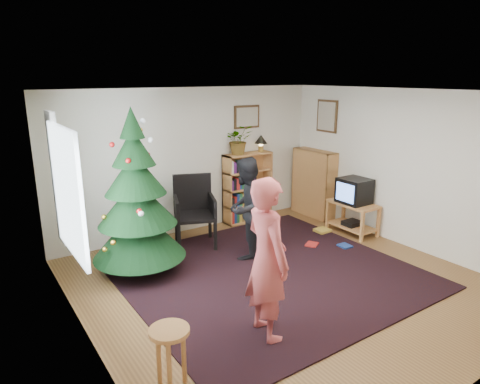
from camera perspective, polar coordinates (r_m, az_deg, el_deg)
floor at (r=5.92m, az=5.51°, el=-11.83°), size 5.00×5.00×0.00m
ceiling at (r=5.27m, az=6.22°, el=13.13°), size 5.00×5.00×0.00m
wall_back at (r=7.50m, az=-6.47°, el=4.14°), size 5.00×0.02×2.50m
wall_left at (r=4.37m, az=-20.35°, el=-4.98°), size 0.02×5.00×2.50m
wall_right at (r=7.28m, az=21.18°, el=2.86°), size 0.02×5.00×2.50m
rug at (r=6.12m, az=3.70°, el=-10.71°), size 3.80×3.60×0.02m
window_pane at (r=4.87m, az=-22.03°, el=-0.03°), size 0.04×1.20×1.40m
curtain at (r=5.55m, az=-23.21°, el=1.63°), size 0.06×0.35×1.60m
picture_back at (r=7.97m, az=0.91°, el=9.99°), size 0.55×0.03×0.42m
picture_right at (r=8.27m, az=11.53°, el=9.88°), size 0.03×0.50×0.60m
christmas_tree at (r=5.97m, az=-13.57°, el=-1.95°), size 1.28×1.28×2.31m
bookshelf_back at (r=8.04m, az=1.02°, el=0.73°), size 0.95×0.30×1.30m
bookshelf_right at (r=8.48m, az=9.82°, el=1.27°), size 0.30×0.95×1.30m
tv_stand at (r=7.75m, az=14.77°, el=-3.01°), size 0.47×0.85×0.55m
crt_tv at (r=7.62m, az=14.98°, el=0.16°), size 0.46×0.50×0.43m
armchair at (r=6.97m, az=-6.56°, el=-2.07°), size 0.81×0.83×1.14m
stool at (r=3.97m, az=-9.35°, el=-19.20°), size 0.36×0.36×0.59m
person_standing at (r=4.44m, az=3.63°, el=-8.96°), size 0.48×0.68×1.74m
person_by_chair at (r=6.38m, az=0.75°, el=-2.20°), size 0.95×0.91×1.54m
potted_plant at (r=7.75m, az=-0.17°, el=6.97°), size 0.57×0.53×0.53m
table_lamp at (r=8.05m, az=2.81°, el=6.90°), size 0.24×0.24×0.32m
floor_clutter at (r=7.06m, az=8.74°, el=-6.94°), size 1.78×0.90×0.08m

